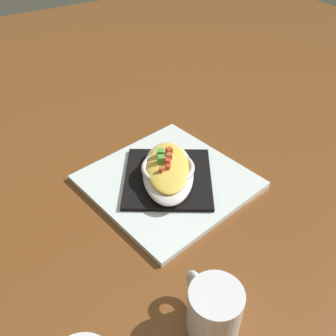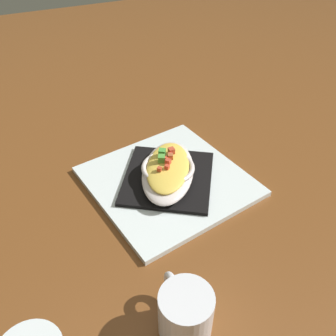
{
  "view_description": "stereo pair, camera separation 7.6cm",
  "coord_description": "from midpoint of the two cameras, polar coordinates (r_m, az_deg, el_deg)",
  "views": [
    {
      "loc": [
        -0.3,
        -0.5,
        0.52
      ],
      "look_at": [
        0.0,
        0.0,
        0.04
      ],
      "focal_mm": 39.92,
      "sensor_mm": 36.0,
      "label": 1
    },
    {
      "loc": [
        -0.23,
        -0.53,
        0.52
      ],
      "look_at": [
        0.0,
        0.0,
        0.04
      ],
      "focal_mm": 39.92,
      "sensor_mm": 36.0,
      "label": 2
    }
  ],
  "objects": [
    {
      "name": "folded_napkin",
      "position": [
        0.77,
        2.8,
        -1.6
      ],
      "size": [
        0.25,
        0.25,
        0.01
      ],
      "primitive_type": "cube",
      "rotation": [
        0.0,
        0.0,
        1.01
      ],
      "color": "black",
      "rests_on": "square_plate"
    },
    {
      "name": "ground_plane",
      "position": [
        0.78,
        2.76,
        -2.43
      ],
      "size": [
        2.6,
        2.6,
        0.0
      ],
      "primitive_type": "plane",
      "color": "brown"
    },
    {
      "name": "coffee_mug",
      "position": [
        0.56,
        6.77,
        -21.52
      ],
      "size": [
        0.08,
        0.11,
        0.08
      ],
      "color": "white",
      "rests_on": "ground_plane"
    },
    {
      "name": "gratin_dish",
      "position": [
        0.76,
        2.85,
        -0.33
      ],
      "size": [
        0.19,
        0.23,
        0.05
      ],
      "color": "silver",
      "rests_on": "folded_napkin"
    },
    {
      "name": "square_plate",
      "position": [
        0.78,
        2.78,
        -2.13
      ],
      "size": [
        0.35,
        0.35,
        0.01
      ],
      "primitive_type": "cube",
      "rotation": [
        0.0,
        0.0,
        0.19
      ],
      "color": "white",
      "rests_on": "ground_plane"
    }
  ]
}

